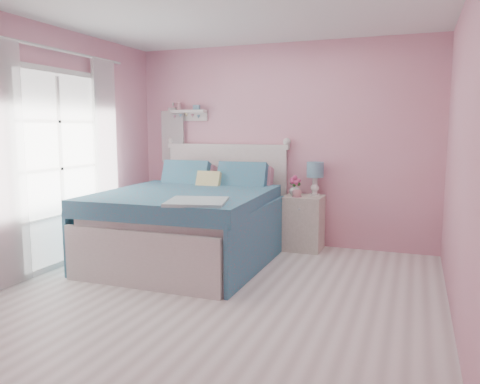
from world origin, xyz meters
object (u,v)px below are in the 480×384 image
Objects in this scene: nightstand at (303,223)px; teacup at (297,193)px; table_lamp at (315,172)px; bed at (192,223)px; vase at (295,189)px.

nightstand is 6.12× the size of teacup.
table_lamp is 3.76× the size of teacup.
bed is 1.38m from vase.
teacup is (-0.06, -0.12, 0.38)m from nightstand.
vase is at bearing 39.03° from bed.
bed is 5.46× the size of table_lamp.
vase is 1.32× the size of teacup.
bed is at bearing -138.34° from vase.
table_lamp is at bearing 51.56° from teacup.
bed reaches higher than teacup.
nightstand is 1.63× the size of table_lamp.
table_lamp is 2.84× the size of vase.
table_lamp is at bearing 19.93° from vase.
vase is (-0.24, -0.09, -0.22)m from table_lamp.
bed is at bearing -141.71° from table_lamp.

